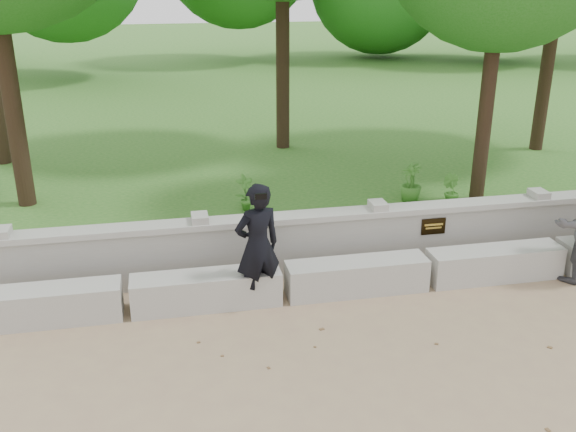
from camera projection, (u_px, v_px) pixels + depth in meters
name	position (u px, v px, depth m)	size (l,w,h in m)	color
ground	(494.00, 362.00, 7.08)	(80.00, 80.00, 0.00)	#98825D
lawn	(271.00, 106.00, 19.84)	(40.00, 22.00, 0.25)	#2A651F
concrete_bench	(427.00, 270.00, 8.74)	(11.90, 0.45, 0.45)	#ACAAA3
parapet_wall	(409.00, 234.00, 9.29)	(12.50, 0.35, 0.90)	#A2A099
man_main	(258.00, 246.00, 7.99)	(0.69, 0.63, 1.65)	black
shrub_a	(245.00, 193.00, 10.72)	(0.33, 0.22, 0.63)	#417E2B
shrub_b	(451.00, 191.00, 10.92)	(0.31, 0.25, 0.57)	#417E2B
shrub_d	(411.00, 182.00, 11.17)	(0.38, 0.34, 0.68)	#417E2B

